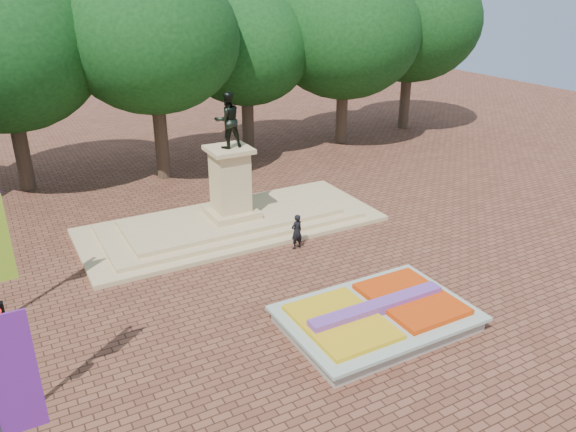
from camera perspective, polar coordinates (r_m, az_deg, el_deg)
name	(u,v)px	position (r m, az deg, el deg)	size (l,w,h in m)	color
ground	(320,306)	(20.62, 3.30, -9.08)	(90.00, 90.00, 0.00)	brown
flower_bed	(377,316)	(19.56, 9.07, -10.02)	(6.30, 4.30, 0.91)	gray
monument	(231,209)	(26.56, -5.77, 0.68)	(14.00, 6.00, 6.40)	tan
tree_row_back	(196,55)	(35.01, -9.28, 15.79)	(44.80, 8.80, 10.43)	#33221B
pedestrian	(297,232)	(24.34, 0.89, -1.59)	(0.58, 0.38, 1.59)	black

